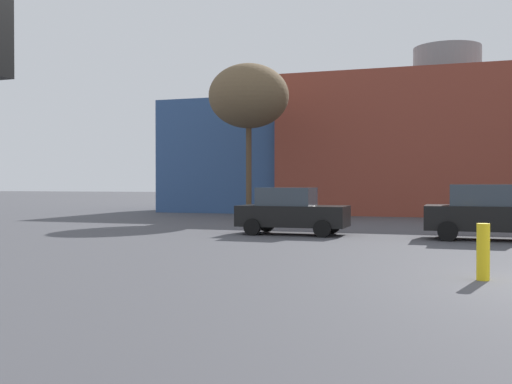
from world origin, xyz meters
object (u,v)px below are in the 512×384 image
Objects in this scene: bare_tree_1 at (249,97)px; bollard_yellow_0 at (483,252)px; parked_car_0 at (291,211)px; parked_car_1 at (489,212)px.

bare_tree_1 is 20.66m from bollard_yellow_0.
parked_car_0 is 3.60× the size of bollard_yellow_0.
bollard_yellow_0 is (10.49, -16.87, -5.66)m from bare_tree_1.
parked_car_0 is 10.75m from bare_tree_1.
parked_car_1 is at bearing 86.62° from bollard_yellow_0.
parked_car_1 is at bearing -0.00° from parked_car_0.
bollard_yellow_0 is (-0.51, -8.67, -0.35)m from parked_car_1.
bare_tree_1 reaches higher than bollard_yellow_0.
parked_car_0 reaches higher than bollard_yellow_0.
parked_car_1 is at bearing -36.70° from bare_tree_1.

